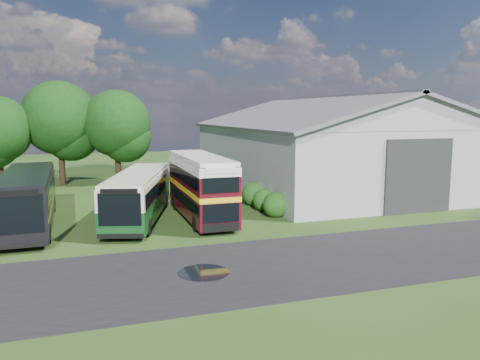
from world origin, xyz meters
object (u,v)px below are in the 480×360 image
object	(u,v)px
storage_shed	(329,141)
bus_green_single	(139,195)
bus_dark_single	(27,198)
bus_maroon_double	(201,187)

from	to	relation	value
storage_shed	bus_green_single	bearing A→B (deg)	-155.30
bus_green_single	bus_dark_single	distance (m)	6.41
bus_maroon_double	bus_dark_single	xyz separation A→B (m)	(-10.17, 1.06, -0.28)
bus_green_single	bus_dark_single	xyz separation A→B (m)	(-6.40, 0.32, 0.13)
storage_shed	bus_green_single	size ratio (longest dim) A/B	2.21
storage_shed	bus_dark_single	bearing A→B (deg)	-161.97
bus_green_single	bus_dark_single	world-z (taller)	bus_dark_single
storage_shed	bus_maroon_double	world-z (taller)	storage_shed
storage_shed	bus_dark_single	world-z (taller)	storage_shed
bus_green_single	bus_dark_single	bearing A→B (deg)	-166.27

